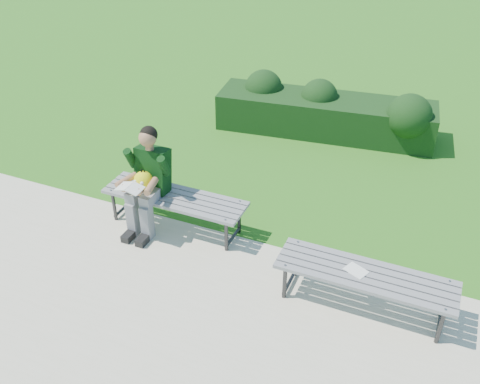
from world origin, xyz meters
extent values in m
plane|color=#226D13|center=(0.00, 0.00, 0.00)|extent=(80.00, 80.00, 0.00)
cube|color=#B9B29A|center=(0.00, -1.75, 0.01)|extent=(30.00, 3.50, 0.02)
cube|color=#0F3B0D|center=(0.31, 3.23, 0.30)|extent=(3.60, 1.29, 0.60)
sphere|color=#0F3B0D|center=(-0.81, 3.29, 0.57)|extent=(0.72, 0.72, 0.64)
sphere|color=#0F3B0D|center=(0.17, 3.30, 0.57)|extent=(0.67, 0.67, 0.61)
sphere|color=#0F3B0D|center=(1.65, 3.14, 0.57)|extent=(0.77, 0.77, 0.69)
cube|color=gray|center=(-0.66, -0.31, 0.45)|extent=(1.80, 0.08, 0.04)
cube|color=gray|center=(-0.66, -0.21, 0.45)|extent=(1.80, 0.09, 0.04)
cube|color=gray|center=(-0.66, -0.10, 0.45)|extent=(1.80, 0.09, 0.04)
cube|color=gray|center=(-0.66, 0.00, 0.45)|extent=(1.80, 0.09, 0.04)
cube|color=gray|center=(-0.66, 0.10, 0.45)|extent=(1.80, 0.09, 0.04)
cylinder|color=#2D2D30|center=(-1.44, -0.29, 0.23)|extent=(0.04, 0.04, 0.41)
cylinder|color=#2D2D30|center=(-1.44, 0.09, 0.23)|extent=(0.04, 0.04, 0.41)
cylinder|color=#2D2D30|center=(-1.44, -0.10, 0.41)|extent=(0.04, 0.42, 0.04)
cylinder|color=#2D2D30|center=(-1.44, -0.10, 0.08)|extent=(0.04, 0.42, 0.04)
cylinder|color=gray|center=(-1.44, -0.31, 0.47)|extent=(0.02, 0.02, 0.01)
cylinder|color=gray|center=(-1.44, 0.10, 0.47)|extent=(0.02, 0.02, 0.01)
cylinder|color=#2D2D30|center=(0.12, -0.29, 0.23)|extent=(0.04, 0.04, 0.41)
cylinder|color=#2D2D30|center=(0.12, 0.09, 0.23)|extent=(0.04, 0.04, 0.41)
cylinder|color=#2D2D30|center=(0.12, -0.10, 0.41)|extent=(0.04, 0.42, 0.04)
cylinder|color=#2D2D30|center=(0.12, -0.10, 0.08)|extent=(0.04, 0.42, 0.04)
cylinder|color=gray|center=(0.12, -0.31, 0.47)|extent=(0.02, 0.02, 0.01)
cylinder|color=gray|center=(0.12, 0.10, 0.47)|extent=(0.02, 0.02, 0.01)
cube|color=gray|center=(1.79, -0.78, 0.45)|extent=(1.80, 0.08, 0.04)
cube|color=gray|center=(1.79, -0.68, 0.45)|extent=(1.80, 0.08, 0.04)
cube|color=gray|center=(1.79, -0.58, 0.45)|extent=(1.80, 0.08, 0.04)
cube|color=gray|center=(1.79, -0.47, 0.45)|extent=(1.80, 0.08, 0.04)
cube|color=gray|center=(1.79, -0.37, 0.45)|extent=(1.80, 0.08, 0.04)
cylinder|color=#2D2D30|center=(1.01, -0.77, 0.23)|extent=(0.04, 0.04, 0.41)
cylinder|color=#2D2D30|center=(1.01, -0.39, 0.23)|extent=(0.04, 0.04, 0.41)
cylinder|color=#2D2D30|center=(1.01, -0.58, 0.41)|extent=(0.04, 0.42, 0.04)
cylinder|color=#2D2D30|center=(1.01, -0.58, 0.08)|extent=(0.04, 0.42, 0.04)
cylinder|color=gray|center=(1.01, -0.78, 0.47)|extent=(0.02, 0.02, 0.01)
cylinder|color=gray|center=(1.01, -0.37, 0.47)|extent=(0.02, 0.02, 0.01)
cylinder|color=#2D2D30|center=(2.57, -0.77, 0.23)|extent=(0.04, 0.04, 0.41)
cylinder|color=#2D2D30|center=(2.57, -0.39, 0.23)|extent=(0.04, 0.04, 0.41)
cylinder|color=#2D2D30|center=(2.57, -0.58, 0.41)|extent=(0.04, 0.42, 0.04)
cylinder|color=#2D2D30|center=(2.57, -0.58, 0.08)|extent=(0.04, 0.42, 0.04)
cylinder|color=gray|center=(2.57, -0.78, 0.47)|extent=(0.02, 0.02, 0.01)
cylinder|color=gray|center=(2.57, -0.37, 0.47)|extent=(0.02, 0.02, 0.01)
cube|color=slate|center=(-1.06, -0.26, 0.54)|extent=(0.14, 0.42, 0.13)
cube|color=slate|center=(-0.86, -0.26, 0.54)|extent=(0.14, 0.42, 0.13)
cube|color=slate|center=(-1.06, -0.44, 0.24)|extent=(0.12, 0.13, 0.45)
cube|color=slate|center=(-0.86, -0.44, 0.24)|extent=(0.12, 0.13, 0.45)
cube|color=black|center=(-1.06, -0.54, 0.07)|extent=(0.11, 0.26, 0.09)
cube|color=black|center=(-0.86, -0.54, 0.07)|extent=(0.11, 0.26, 0.09)
cube|color=black|center=(-0.96, -0.06, 0.75)|extent=(0.40, 0.30, 0.59)
cylinder|color=#A66E4E|center=(-0.96, -0.08, 1.07)|extent=(0.10, 0.10, 0.08)
sphere|color=#A66E4E|center=(-0.96, -0.10, 1.20)|extent=(0.21, 0.21, 0.21)
sphere|color=black|center=(-0.96, -0.07, 1.23)|extent=(0.21, 0.21, 0.21)
cylinder|color=black|center=(-1.19, -0.16, 0.91)|extent=(0.10, 0.21, 0.30)
cylinder|color=black|center=(-0.73, -0.16, 0.91)|extent=(0.10, 0.21, 0.30)
cylinder|color=#A66E4E|center=(-1.13, -0.38, 0.74)|extent=(0.14, 0.31, 0.08)
cylinder|color=#A66E4E|center=(-0.79, -0.38, 0.74)|extent=(0.14, 0.31, 0.08)
sphere|color=#A66E4E|center=(-1.06, -0.54, 0.74)|extent=(0.09, 0.09, 0.09)
sphere|color=#A66E4E|center=(-0.86, -0.54, 0.74)|extent=(0.09, 0.09, 0.09)
sphere|color=yellow|center=(-0.96, -0.28, 0.72)|extent=(0.23, 0.23, 0.23)
cone|color=#EE5B26|center=(-0.96, -0.40, 0.71)|extent=(0.07, 0.07, 0.07)
cone|color=black|center=(-0.97, -0.27, 0.85)|extent=(0.03, 0.04, 0.07)
cone|color=black|center=(-0.94, -0.26, 0.85)|extent=(0.03, 0.04, 0.06)
sphere|color=white|center=(-1.00, -0.38, 0.75)|extent=(0.04, 0.04, 0.04)
sphere|color=white|center=(-0.91, -0.38, 0.75)|extent=(0.04, 0.04, 0.04)
cube|color=white|center=(-1.03, -0.56, 0.79)|extent=(0.15, 0.20, 0.05)
cube|color=white|center=(-0.88, -0.56, 0.79)|extent=(0.15, 0.20, 0.05)
cube|color=white|center=(1.69, -0.58, 0.47)|extent=(0.27, 0.24, 0.01)
camera|label=1|loc=(2.23, -4.77, 4.06)|focal=40.00mm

